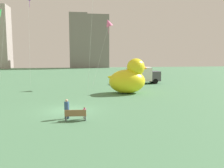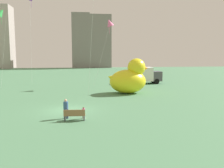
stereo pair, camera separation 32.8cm
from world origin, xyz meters
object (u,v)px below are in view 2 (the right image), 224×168
object	(u,v)px
giant_inflatable_duck	(129,78)
box_truck	(144,75)
kite_pink	(110,23)
person_adult	(66,108)
person_child	(84,112)
park_bench	(74,115)
kite_green	(1,12)

from	to	relation	value
giant_inflatable_duck	box_truck	xyz separation A→B (m)	(4.72, 10.05, -0.52)
giant_inflatable_duck	kite_pink	distance (m)	10.97
person_adult	kite_pink	world-z (taller)	kite_pink
person_adult	box_truck	distance (m)	25.14
person_adult	person_child	world-z (taller)	person_adult
kite_pink	park_bench	bearing A→B (deg)	-105.02
park_bench	person_child	size ratio (longest dim) A/B	1.77
person_child	park_bench	bearing A→B (deg)	-144.49
park_bench	person_adult	size ratio (longest dim) A/B	1.06
park_bench	kite_pink	size ratio (longest dim) A/B	0.16
person_child	giant_inflatable_duck	size ratio (longest dim) A/B	0.17
kite_green	kite_pink	distance (m)	16.11
park_bench	kite_pink	world-z (taller)	kite_pink
kite_pink	person_adult	bearing A→B (deg)	-107.50
person_child	box_truck	world-z (taller)	box_truck
person_child	kite_green	distance (m)	24.82
person_adult	person_child	distance (m)	1.47
person_child	box_truck	distance (m)	24.70
box_truck	giant_inflatable_duck	bearing A→B (deg)	-115.17
kite_green	kite_pink	world-z (taller)	kite_green
person_child	kite_pink	bearing A→B (deg)	76.60
giant_inflatable_duck	kite_green	world-z (taller)	kite_green
person_child	box_truck	size ratio (longest dim) A/B	0.17
box_truck	kite_pink	bearing A→B (deg)	-156.56
box_truck	kite_pink	xyz separation A→B (m)	(-6.41, -2.78, 8.55)
person_child	kite_green	world-z (taller)	kite_green
box_truck	kite_green	bearing A→B (deg)	-172.78
giant_inflatable_duck	kite_pink	world-z (taller)	kite_pink
park_bench	kite_green	size ratio (longest dim) A/B	0.14
person_adult	box_truck	size ratio (longest dim) A/B	0.28
park_bench	person_adult	distance (m)	1.10
box_truck	kite_pink	distance (m)	11.04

